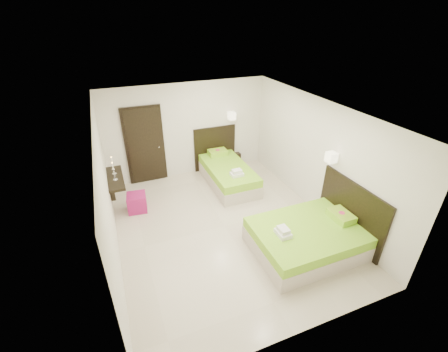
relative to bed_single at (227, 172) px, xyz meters
name	(u,v)px	position (x,y,z in m)	size (l,w,h in m)	color
floor	(225,226)	(-0.78, -1.79, -0.31)	(5.50, 5.50, 0.00)	beige
bed_single	(227,172)	(0.00, 0.00, 0.00)	(1.25, 2.09, 1.72)	#BDB2A1
bed_double	(310,236)	(0.51, -3.06, -0.01)	(2.06, 1.75, 1.70)	#BDB2A1
nightstand	(231,158)	(0.55, 0.98, -0.11)	(0.45, 0.40, 0.40)	black
ottoman	(137,202)	(-2.49, -0.44, -0.10)	(0.43, 0.43, 0.43)	#8D1253
door	(145,146)	(-1.98, 0.91, 0.74)	(1.02, 0.15, 2.14)	black
console_shelf	(115,179)	(-2.87, -0.19, 0.50)	(0.35, 1.20, 0.78)	black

